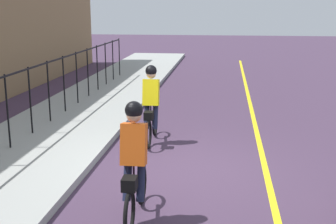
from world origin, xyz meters
TOP-DOWN VIEW (x-y plane):
  - ground_plane at (0.00, 0.00)m, footprint 80.00×80.00m
  - lane_line_centre at (0.00, -1.60)m, footprint 36.00×0.12m
  - sidewalk at (0.00, 3.40)m, footprint 40.00×3.20m
  - iron_fence at (1.00, 3.80)m, footprint 19.46×0.04m
  - cyclist_lead at (1.63, 0.91)m, footprint 1.71×0.37m
  - cyclist_follow at (-2.26, 0.52)m, footprint 1.71×0.37m

SIDE VIEW (x-z plane):
  - ground_plane at x=0.00m, z-range 0.00..0.00m
  - lane_line_centre at x=0.00m, z-range 0.00..0.01m
  - sidewalk at x=0.00m, z-range 0.00..0.15m
  - cyclist_lead at x=1.63m, z-range 0.00..1.82m
  - cyclist_follow at x=-2.26m, z-range 0.00..1.82m
  - iron_fence at x=1.00m, z-range 0.45..2.05m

